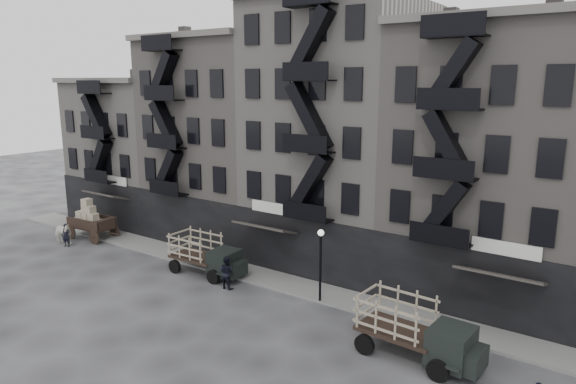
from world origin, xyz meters
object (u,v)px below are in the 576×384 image
Objects in this scene: horse at (62,233)px; stake_truck_east at (416,326)px; pedestrian_mid at (227,272)px; wagon at (91,216)px; pedestrian_west at (66,235)px; stake_truck_west at (206,252)px.

horse is 0.37× the size of stake_truck_east.
stake_truck_east is 2.86× the size of pedestrian_mid.
pedestrian_west is (0.34, -2.39, -0.95)m from wagon.
horse is 13.40m from stake_truck_west.
horse is 28.09m from stake_truck_east.
stake_truck_east reaches higher than pedestrian_west.
stake_truck_west is 12.65m from pedestrian_west.
pedestrian_west is (-12.49, -1.93, -0.62)m from stake_truck_west.
stake_truck_east is 3.22× the size of pedestrian_west.
stake_truck_west reaches higher than pedestrian_mid.
wagon is at bearing 178.14° from stake_truck_east.
stake_truck_west is 14.97m from stake_truck_east.
stake_truck_east is (14.81, -2.16, 0.09)m from stake_truck_west.
stake_truck_east is at bearing -10.15° from stake_truck_west.
stake_truck_east reaches higher than horse.
horse is 0.39× the size of stake_truck_west.
wagon is 0.69× the size of stake_truck_east.
stake_truck_east is (28.08, -0.37, 0.71)m from horse.
stake_truck_west is 3.01× the size of pedestrian_west.
horse is at bearing -174.18° from stake_truck_west.
wagon is 2.59m from pedestrian_west.
pedestrian_mid is (15.88, 0.83, 0.11)m from horse.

